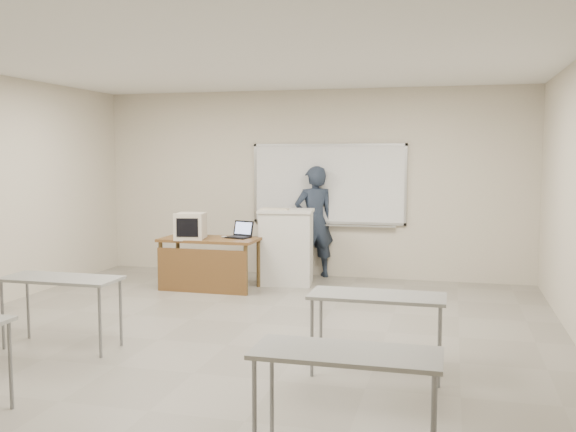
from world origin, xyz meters
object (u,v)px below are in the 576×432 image
(podium, at_px, (286,247))
(keyboard, at_px, (275,209))
(whiteboard, at_px, (329,185))
(laptop, at_px, (239,234))
(presenter, at_px, (314,222))
(instructor_desk, at_px, (207,253))
(crt_monitor, at_px, (191,226))
(mouse, at_px, (224,237))

(podium, distance_m, keyboard, 0.61)
(whiteboard, height_order, laptop, whiteboard)
(laptop, relative_size, presenter, 0.18)
(instructor_desk, height_order, podium, podium)
(whiteboard, relative_size, keyboard, 5.87)
(crt_monitor, distance_m, keyboard, 1.27)
(instructor_desk, height_order, presenter, presenter)
(laptop, bearing_deg, crt_monitor, -141.88)
(laptop, height_order, keyboard, keyboard)
(crt_monitor, bearing_deg, laptop, 13.31)
(podium, distance_m, mouse, 0.99)
(whiteboard, xyz_separation_m, laptop, (-1.10, -1.21, -0.67))
(podium, distance_m, laptop, 0.78)
(keyboard, bearing_deg, presenter, 59.62)
(instructor_desk, distance_m, laptop, 0.55)
(instructor_desk, bearing_deg, podium, 35.98)
(whiteboard, relative_size, mouse, 28.27)
(mouse, bearing_deg, laptop, 37.75)
(crt_monitor, xyz_separation_m, laptop, (0.65, 0.28, -0.13))
(presenter, bearing_deg, podium, 35.25)
(crt_monitor, distance_m, mouse, 0.51)
(podium, xyz_separation_m, laptop, (-0.60, -0.44, 0.23))
(crt_monitor, relative_size, presenter, 0.26)
(instructor_desk, relative_size, podium, 1.24)
(laptop, height_order, mouse, laptop)
(whiteboard, bearing_deg, presenter, -148.90)
(presenter, bearing_deg, laptop, 20.46)
(mouse, relative_size, presenter, 0.05)
(podium, height_order, mouse, podium)
(laptop, bearing_deg, mouse, -137.43)
(podium, bearing_deg, whiteboard, 49.92)
(laptop, height_order, presenter, presenter)
(podium, xyz_separation_m, presenter, (0.30, 0.64, 0.32))
(instructor_desk, height_order, crt_monitor, crt_monitor)
(podium, bearing_deg, crt_monitor, -156.90)
(mouse, bearing_deg, crt_monitor, -148.79)
(keyboard, bearing_deg, mouse, -146.66)
(crt_monitor, height_order, keyboard, keyboard)
(whiteboard, distance_m, mouse, 1.98)
(instructor_desk, height_order, keyboard, keyboard)
(presenter, bearing_deg, mouse, 17.35)
(whiteboard, distance_m, podium, 1.29)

